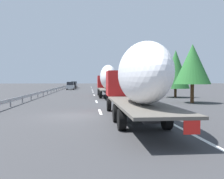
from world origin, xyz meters
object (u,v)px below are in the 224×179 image
at_px(truck_trailing, 137,79).
at_px(car_black_suv, 73,85).
at_px(truck_lead, 108,79).
at_px(car_white_van, 74,84).
at_px(road_sign, 114,80).
at_px(car_silver_hatch, 70,86).

bearing_deg(truck_trailing, car_black_suv, 6.85).
xyz_separation_m(truck_lead, car_white_van, (49.22, 7.41, -1.51)).
xyz_separation_m(truck_lead, truck_trailing, (-21.88, 0.00, -0.05)).
bearing_deg(road_sign, car_black_suv, 34.18).
distance_m(car_black_suv, road_sign, 18.19).
height_order(car_white_van, car_silver_hatch, car_white_van).
relative_size(car_white_van, car_black_suv, 0.98).
relative_size(truck_lead, car_silver_hatch, 3.26).
relative_size(truck_lead, truck_trailing, 0.93).
relative_size(truck_trailing, road_sign, 4.26).
bearing_deg(car_white_van, truck_lead, -171.43).
distance_m(truck_lead, car_black_suv, 37.83).
distance_m(truck_trailing, car_silver_hatch, 50.70).
height_order(car_white_van, car_black_suv, car_white_van).
height_order(truck_lead, road_sign, truck_lead).
bearing_deg(road_sign, truck_lead, 172.02).
bearing_deg(car_silver_hatch, road_sign, -120.87).
height_order(truck_lead, car_silver_hatch, truck_lead).
bearing_deg(car_black_suv, truck_lead, -169.19).
xyz_separation_m(car_white_van, car_black_suv, (-12.08, -0.32, -0.03)).
distance_m(truck_trailing, road_sign, 44.11).
bearing_deg(truck_trailing, car_white_van, 5.95).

